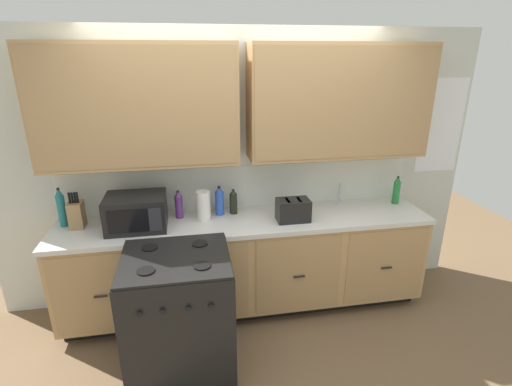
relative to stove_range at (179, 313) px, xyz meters
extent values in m
plane|color=brown|center=(0.60, 0.33, -0.47)|extent=(8.05, 8.05, 0.00)
cube|color=silver|center=(0.60, 0.96, 0.77)|extent=(4.42, 0.05, 2.48)
cube|color=silver|center=(0.60, 0.93, 0.63)|extent=(3.22, 0.01, 0.40)
cube|color=tan|center=(-0.23, 0.76, 1.41)|extent=(1.56, 0.34, 0.95)
cube|color=#A58052|center=(-0.23, 0.59, 1.41)|extent=(1.53, 0.01, 0.89)
cube|color=tan|center=(1.43, 0.76, 1.41)|extent=(1.56, 0.34, 0.95)
cube|color=#A58052|center=(1.43, 0.59, 1.41)|extent=(1.53, 0.01, 0.89)
cube|color=white|center=(2.56, 0.93, 1.13)|extent=(0.44, 0.01, 0.90)
cube|color=black|center=(0.60, 0.66, -0.42)|extent=(3.16, 0.48, 0.10)
cube|color=tan|center=(0.60, 0.63, 0.01)|extent=(3.22, 0.60, 0.76)
cube|color=#A88354|center=(-0.61, 0.33, 0.01)|extent=(0.74, 0.01, 0.70)
cube|color=black|center=(-0.61, 0.31, 0.00)|extent=(0.10, 0.01, 0.01)
cube|color=#A88354|center=(0.20, 0.33, 0.01)|extent=(0.74, 0.01, 0.70)
cube|color=black|center=(0.20, 0.31, 0.00)|extent=(0.10, 0.01, 0.01)
cube|color=#A88354|center=(1.00, 0.33, 0.01)|extent=(0.74, 0.01, 0.70)
cube|color=black|center=(1.00, 0.31, 0.00)|extent=(0.10, 0.01, 0.01)
cube|color=#A88354|center=(1.81, 0.33, 0.01)|extent=(0.74, 0.01, 0.70)
cube|color=black|center=(1.81, 0.31, 0.00)|extent=(0.10, 0.01, 0.01)
cube|color=silver|center=(0.60, 0.63, 0.41)|extent=(3.25, 0.63, 0.04)
cube|color=#A8AAAF|center=(1.54, 0.66, 0.42)|extent=(0.56, 0.38, 0.02)
cube|color=black|center=(0.00, 0.00, -0.01)|extent=(0.76, 0.66, 0.92)
cube|color=black|center=(0.00, 0.00, 0.46)|extent=(0.74, 0.65, 0.02)
cylinder|color=black|center=(-0.18, -0.16, 0.47)|extent=(0.12, 0.12, 0.01)
cylinder|color=black|center=(0.18, -0.16, 0.47)|extent=(0.12, 0.12, 0.01)
cylinder|color=black|center=(-0.18, 0.16, 0.47)|extent=(0.12, 0.12, 0.01)
cylinder|color=black|center=(0.18, 0.16, 0.47)|extent=(0.12, 0.12, 0.01)
cylinder|color=black|center=(-0.22, -0.34, 0.28)|extent=(0.03, 0.02, 0.03)
cylinder|color=black|center=(-0.08, -0.34, 0.28)|extent=(0.03, 0.02, 0.03)
cylinder|color=black|center=(0.08, -0.34, 0.28)|extent=(0.03, 0.02, 0.03)
cylinder|color=black|center=(0.22, -0.34, 0.28)|extent=(0.03, 0.02, 0.03)
cube|color=black|center=(-0.31, 0.62, 0.57)|extent=(0.48, 0.36, 0.28)
cube|color=black|center=(-0.35, 0.44, 0.57)|extent=(0.31, 0.01, 0.19)
cube|color=#28282D|center=(-0.15, 0.44, 0.57)|extent=(0.10, 0.01, 0.19)
cube|color=black|center=(0.99, 0.54, 0.53)|extent=(0.28, 0.18, 0.19)
cube|color=black|center=(0.94, 0.54, 0.62)|extent=(0.02, 0.13, 0.01)
cube|color=black|center=(1.04, 0.54, 0.62)|extent=(0.02, 0.13, 0.01)
cube|color=#9C794E|center=(-0.80, 0.72, 0.54)|extent=(0.11, 0.14, 0.22)
cylinder|color=black|center=(-0.83, 0.71, 0.70)|extent=(0.02, 0.02, 0.09)
cylinder|color=black|center=(-0.81, 0.71, 0.70)|extent=(0.02, 0.02, 0.09)
cylinder|color=black|center=(-0.79, 0.71, 0.70)|extent=(0.02, 0.02, 0.09)
cylinder|color=black|center=(-0.77, 0.71, 0.70)|extent=(0.02, 0.02, 0.09)
cylinder|color=#B2B5BA|center=(1.54, 0.84, 0.53)|extent=(0.02, 0.02, 0.20)
cylinder|color=white|center=(0.24, 0.69, 0.56)|extent=(0.12, 0.12, 0.26)
cylinder|color=#1E707A|center=(-0.92, 0.77, 0.56)|extent=(0.07, 0.07, 0.27)
cone|color=#1E707A|center=(-0.92, 0.77, 0.73)|extent=(0.06, 0.06, 0.07)
cylinder|color=black|center=(-0.92, 0.77, 0.76)|extent=(0.02, 0.02, 0.02)
cylinder|color=black|center=(0.51, 0.79, 0.52)|extent=(0.07, 0.07, 0.18)
cone|color=black|center=(0.51, 0.79, 0.64)|extent=(0.06, 0.06, 0.05)
cylinder|color=black|center=(0.51, 0.79, 0.65)|extent=(0.02, 0.02, 0.02)
cylinder|color=#237A38|center=(2.07, 0.75, 0.54)|extent=(0.07, 0.07, 0.22)
cone|color=#237A38|center=(2.07, 0.75, 0.67)|extent=(0.06, 0.06, 0.05)
cylinder|color=black|center=(2.07, 0.75, 0.69)|extent=(0.02, 0.02, 0.02)
cylinder|color=#663384|center=(0.02, 0.77, 0.53)|extent=(0.07, 0.07, 0.20)
cone|color=#663384|center=(0.02, 0.77, 0.65)|extent=(0.06, 0.06, 0.05)
cylinder|color=black|center=(0.02, 0.77, 0.67)|extent=(0.02, 0.02, 0.02)
cylinder|color=blue|center=(0.38, 0.78, 0.54)|extent=(0.08, 0.08, 0.21)
cone|color=blue|center=(0.38, 0.78, 0.67)|extent=(0.07, 0.07, 0.05)
cylinder|color=black|center=(0.38, 0.78, 0.69)|extent=(0.03, 0.03, 0.02)
camera|label=1|loc=(0.14, -2.39, 1.79)|focal=26.84mm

